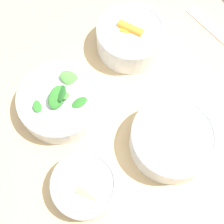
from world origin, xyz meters
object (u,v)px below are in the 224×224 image
(bowl_greens, at_px, (60,101))
(bowl_cookies, at_px, (85,185))
(bowl_carrots, at_px, (131,37))
(bowl_beans_hotdog, at_px, (172,140))

(bowl_greens, xyz_separation_m, bowl_cookies, (0.18, -0.03, -0.00))
(bowl_greens, relative_size, bowl_cookies, 1.37)
(bowl_carrots, relative_size, bowl_greens, 0.88)
(bowl_greens, relative_size, bowl_beans_hotdog, 1.05)
(bowl_carrots, bearing_deg, bowl_greens, -73.03)
(bowl_greens, height_order, bowl_beans_hotdog, bowl_greens)
(bowl_carrots, xyz_separation_m, bowl_cookies, (0.25, -0.24, -0.01))
(bowl_carrots, xyz_separation_m, bowl_beans_hotdog, (0.25, -0.05, -0.01))
(bowl_greens, height_order, bowl_cookies, bowl_greens)
(bowl_beans_hotdog, bearing_deg, bowl_carrots, 169.01)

